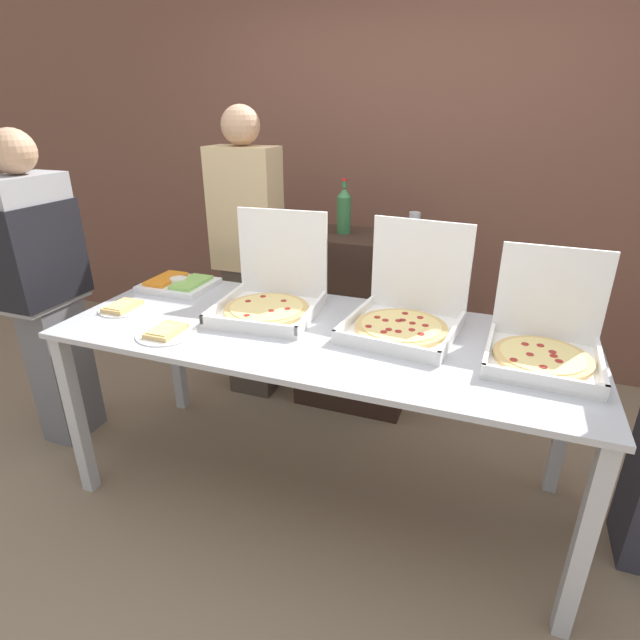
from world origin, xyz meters
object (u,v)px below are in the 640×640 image
at_px(pizza_box_near_right, 406,312).
at_px(paper_plate_front_center, 123,307).
at_px(soda_bottle, 344,210).
at_px(pizza_box_far_right, 544,342).
at_px(pizza_box_near_left, 271,295).
at_px(paper_plate_front_left, 166,332).
at_px(person_guest_cap, 248,254).
at_px(veggie_tray, 179,284).
at_px(soda_can_colored, 304,225).
at_px(soda_can_silver, 414,223).
at_px(person_server_vest, 42,279).

relative_size(pizza_box_near_right, paper_plate_front_center, 2.27).
distance_m(pizza_box_near_right, soda_bottle, 0.97).
relative_size(pizza_box_near_right, pizza_box_far_right, 1.16).
relative_size(pizza_box_near_left, paper_plate_front_left, 1.96).
distance_m(paper_plate_front_left, person_guest_cap, 1.04).
relative_size(paper_plate_front_left, veggie_tray, 0.71).
bearing_deg(pizza_box_far_right, soda_can_colored, 153.15).
relative_size(paper_plate_front_center, soda_can_silver, 1.81).
height_order(pizza_box_near_left, pizza_box_far_right, pizza_box_near_left).
xyz_separation_m(soda_can_colored, person_guest_cap, (-0.37, -0.00, -0.21)).
relative_size(soda_can_silver, person_server_vest, 0.07).
relative_size(paper_plate_front_left, person_guest_cap, 0.14).
bearing_deg(soda_can_silver, pizza_box_near_right, -80.92).
xyz_separation_m(pizza_box_near_right, soda_bottle, (-0.53, 0.76, 0.27)).
xyz_separation_m(soda_can_colored, person_server_vest, (-1.15, -0.81, -0.20)).
distance_m(pizza_box_far_right, person_server_vest, 2.42).
bearing_deg(soda_can_silver, soda_bottle, -160.41).
bearing_deg(paper_plate_front_left, soda_can_silver, 58.54).
xyz_separation_m(paper_plate_front_left, soda_can_silver, (0.80, 1.31, 0.26)).
relative_size(soda_bottle, soda_can_colored, 2.50).
bearing_deg(person_server_vest, soda_can_silver, 122.45).
distance_m(soda_can_silver, person_guest_cap, 1.01).
relative_size(paper_plate_front_left, soda_bottle, 0.82).
distance_m(soda_can_colored, person_server_vest, 1.42).
relative_size(pizza_box_far_right, soda_bottle, 1.42).
relative_size(veggie_tray, soda_can_silver, 2.89).
distance_m(pizza_box_far_right, paper_plate_front_center, 1.88).
height_order(pizza_box_far_right, person_guest_cap, person_guest_cap).
height_order(veggie_tray, soda_can_silver, soda_can_silver).
bearing_deg(soda_can_colored, pizza_box_near_left, -82.82).
bearing_deg(person_guest_cap, veggie_tray, 72.15).
xyz_separation_m(paper_plate_front_left, soda_bottle, (0.42, 1.18, 0.34)).
height_order(paper_plate_front_center, soda_can_colored, soda_can_colored).
xyz_separation_m(pizza_box_near_right, person_guest_cap, (-1.09, 0.61, -0.01)).
distance_m(pizza_box_near_right, person_guest_cap, 1.25).
relative_size(pizza_box_near_right, soda_bottle, 1.65).
bearing_deg(pizza_box_near_left, soda_can_silver, 56.99).
xyz_separation_m(pizza_box_far_right, soda_can_silver, (-0.70, 1.00, 0.20)).
height_order(soda_can_colored, person_guest_cap, person_guest_cap).
bearing_deg(pizza_box_far_right, pizza_box_near_left, 178.01).
relative_size(paper_plate_front_center, soda_bottle, 0.72).
height_order(veggie_tray, soda_bottle, soda_bottle).
relative_size(pizza_box_near_left, pizza_box_near_right, 0.98).
bearing_deg(paper_plate_front_center, veggie_tray, 79.42).
xyz_separation_m(veggie_tray, person_server_vest, (-0.62, -0.31, 0.05)).
height_order(paper_plate_front_center, veggie_tray, veggie_tray).
height_order(paper_plate_front_left, soda_bottle, soda_bottle).
relative_size(paper_plate_front_center, soda_can_colored, 1.81).
bearing_deg(soda_can_silver, pizza_box_far_right, -55.16).
distance_m(pizza_box_far_right, soda_can_colored, 1.47).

